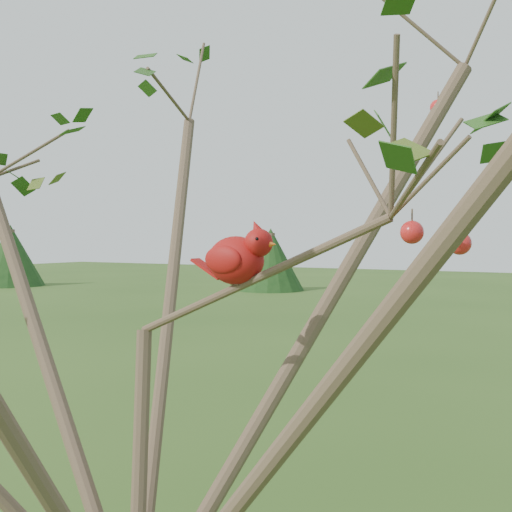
% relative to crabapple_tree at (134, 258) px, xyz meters
% --- Properties ---
extents(crabapple_tree, '(2.35, 2.05, 2.95)m').
position_rel_crabapple_tree_xyz_m(crabapple_tree, '(0.00, 0.00, 0.00)').
color(crabapple_tree, '#483627').
rests_on(crabapple_tree, ground).
extents(cardinal, '(0.21, 0.11, 0.15)m').
position_rel_crabapple_tree_xyz_m(cardinal, '(0.19, 0.10, 0.00)').
color(cardinal, '#AB0E11').
rests_on(cardinal, ground).
extents(distant_trees, '(41.84, 11.47, 3.39)m').
position_rel_crabapple_tree_xyz_m(distant_trees, '(-2.47, 22.70, -0.66)').
color(distant_trees, '#483627').
rests_on(distant_trees, ground).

